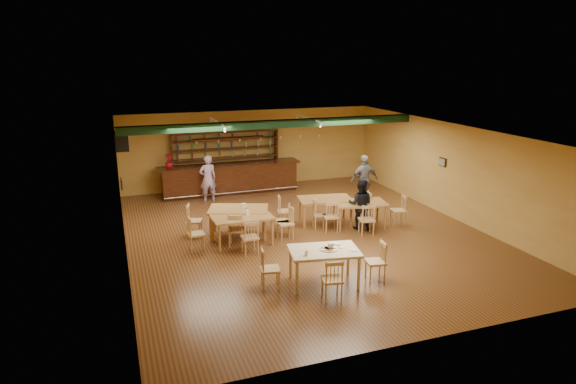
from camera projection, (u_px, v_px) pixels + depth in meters
name	position (u px, v px, depth m)	size (l,w,h in m)	color
floor	(306.00, 234.00, 14.66)	(12.00, 12.00, 0.00)	#532E17
ceiling_beam	(275.00, 124.00, 16.45)	(10.00, 0.30, 0.25)	black
track_rail_left	(217.00, 122.00, 16.39)	(0.05, 2.50, 0.05)	white
track_rail_right	(308.00, 118.00, 17.42)	(0.05, 2.50, 0.05)	white
ac_unit	(122.00, 141.00, 16.31)	(0.34, 0.70, 0.48)	white
picture_left	(121.00, 184.00, 13.52)	(0.04, 0.34, 0.28)	black
picture_right	(443.00, 162.00, 16.27)	(0.04, 0.34, 0.28)	black
bar_counter	(230.00, 179.00, 18.86)	(5.33, 0.85, 1.13)	black
back_bar_hutch	(226.00, 160.00, 19.28)	(4.13, 0.40, 2.28)	black
poinsettia	(169.00, 161.00, 17.93)	(0.29, 0.29, 0.52)	#AA0F1D
dining_table_a	(239.00, 222.00, 14.40)	(1.66, 1.00, 0.83)	olive
dining_table_b	(325.00, 211.00, 15.50)	(1.61, 0.96, 0.80)	olive
dining_table_c	(242.00, 230.00, 13.78)	(1.63, 0.98, 0.82)	olive
dining_table_d	(359.00, 214.00, 15.20)	(1.55, 0.93, 0.78)	olive
near_table	(324.00, 267.00, 11.36)	(1.55, 1.00, 0.83)	#D3B68E
pizza_tray	(329.00, 249.00, 11.29)	(0.40, 0.40, 0.01)	silver
parmesan_shaker	(306.00, 253.00, 10.93)	(0.07, 0.07, 0.11)	#EAE5C6
napkin_stack	(336.00, 244.00, 11.58)	(0.20, 0.15, 0.03)	white
pizza_server	(334.00, 247.00, 11.39)	(0.32, 0.09, 0.00)	silver
side_plate	(353.00, 250.00, 11.25)	(0.22, 0.22, 0.01)	white
patron_bar	(208.00, 178.00, 17.72)	(0.61, 0.40, 1.68)	#7D4596
patron_right_a	(360.00, 204.00, 14.94)	(0.74, 0.58, 1.52)	black
patron_right_b	(364.00, 180.00, 17.28)	(1.04, 0.43, 1.77)	slate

